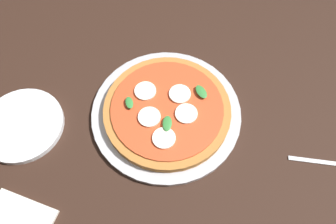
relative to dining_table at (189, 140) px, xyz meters
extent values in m
plane|color=#2D2B28|center=(0.00, 0.00, -0.62)|extent=(6.00, 6.00, 0.00)
cube|color=black|center=(0.00, 0.00, 0.08)|extent=(1.20, 0.92, 0.04)
cube|color=black|center=(-0.52, 0.38, -0.28)|extent=(0.07, 0.07, 0.68)
cube|color=black|center=(0.52, 0.38, -0.28)|extent=(0.07, 0.07, 0.68)
cylinder|color=#B2B2B7|center=(-0.06, 0.01, 0.11)|extent=(0.34, 0.34, 0.01)
cylinder|color=#B27033|center=(-0.06, 0.01, 0.12)|extent=(0.28, 0.28, 0.02)
cylinder|color=#CC4723|center=(-0.06, 0.01, 0.14)|extent=(0.25, 0.25, 0.00)
cylinder|color=white|center=(-0.01, 0.00, 0.14)|extent=(0.05, 0.05, 0.00)
cylinder|color=white|center=(-0.03, 0.05, 0.14)|extent=(0.05, 0.05, 0.00)
cylinder|color=white|center=(-0.11, 0.04, 0.14)|extent=(0.05, 0.05, 0.00)
cylinder|color=white|center=(-0.09, -0.02, 0.14)|extent=(0.05, 0.05, 0.00)
cylinder|color=white|center=(-0.05, -0.06, 0.14)|extent=(0.05, 0.05, 0.00)
ellipsoid|color=#337F38|center=(-0.05, -0.03, 0.14)|extent=(0.02, 0.04, 0.00)
ellipsoid|color=#337F38|center=(0.01, 0.06, 0.14)|extent=(0.04, 0.04, 0.00)
ellipsoid|color=#337F38|center=(-0.14, 0.01, 0.14)|extent=(0.03, 0.03, 0.00)
cylinder|color=white|center=(-0.37, -0.07, 0.11)|extent=(0.18, 0.18, 0.01)
cube|color=white|center=(-0.30, -0.27, 0.11)|extent=(0.14, 0.11, 0.01)
cube|color=silver|center=(0.27, -0.05, 0.10)|extent=(0.12, 0.01, 0.00)
camera|label=1|loc=(0.00, -0.33, 0.75)|focal=34.28mm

